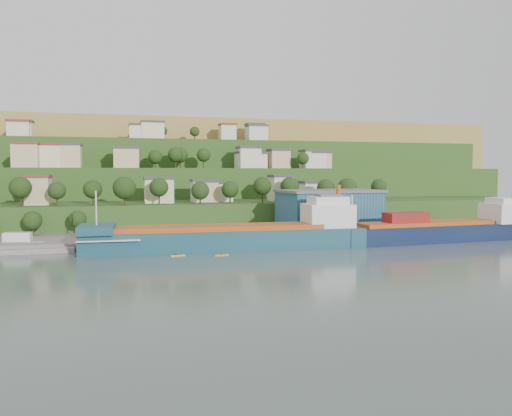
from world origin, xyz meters
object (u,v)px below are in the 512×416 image
object	(u,v)px
cargo_ship_far	(445,232)
kayak_orange	(222,254)
cargo_ship_near	(236,238)
warehouse	(329,210)
caravan	(17,238)

from	to	relation	value
cargo_ship_far	kayak_orange	world-z (taller)	cargo_ship_far
cargo_ship_far	cargo_ship_near	bearing A→B (deg)	176.45
warehouse	kayak_orange	bearing A→B (deg)	-149.44
cargo_ship_far	warehouse	xyz separation A→B (m)	(-28.91, 19.13, 5.70)
cargo_ship_far	caravan	size ratio (longest dim) A/B	9.44
cargo_ship_far	warehouse	bearing A→B (deg)	142.80
cargo_ship_far	caravan	bearing A→B (deg)	169.15
cargo_ship_near	kayak_orange	size ratio (longest dim) A/B	20.87
warehouse	caravan	size ratio (longest dim) A/B	4.76
cargo_ship_near	warehouse	xyz separation A→B (m)	(34.58, 19.30, 5.41)
cargo_ship_near	kayak_orange	world-z (taller)	cargo_ship_near
warehouse	kayak_orange	xyz separation A→B (m)	(-40.16, -28.32, -8.18)
kayak_orange	warehouse	bearing A→B (deg)	27.90
cargo_ship_near	caravan	bearing A→B (deg)	167.32
cargo_ship_far	caravan	world-z (taller)	cargo_ship_far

